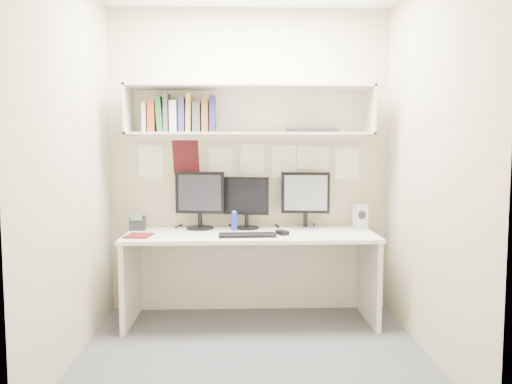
{
  "coord_description": "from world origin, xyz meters",
  "views": [
    {
      "loc": [
        -0.1,
        -3.33,
        1.41
      ],
      "look_at": [
        0.03,
        0.35,
        1.09
      ],
      "focal_mm": 35.0,
      "sensor_mm": 36.0,
      "label": 1
    }
  ],
  "objects_px": {
    "keyboard": "(247,235)",
    "monitor_left": "(200,198)",
    "desk_phone": "(138,223)",
    "speaker": "(360,216)",
    "monitor_center": "(247,200)",
    "desk": "(251,277)",
    "maroon_notebook": "(139,236)",
    "monitor_right": "(305,198)"
  },
  "relations": [
    {
      "from": "keyboard",
      "to": "desk_phone",
      "type": "distance_m",
      "value": 0.97
    },
    {
      "from": "monitor_center",
      "to": "desk_phone",
      "type": "bearing_deg",
      "value": -165.87
    },
    {
      "from": "monitor_center",
      "to": "desk_phone",
      "type": "relative_size",
      "value": 2.89
    },
    {
      "from": "desk_phone",
      "to": "monitor_right",
      "type": "bearing_deg",
      "value": -1.86
    },
    {
      "from": "monitor_left",
      "to": "desk_phone",
      "type": "bearing_deg",
      "value": -165.7
    },
    {
      "from": "monitor_center",
      "to": "keyboard",
      "type": "xyz_separation_m",
      "value": [
        -0.0,
        -0.38,
        -0.23
      ]
    },
    {
      "from": "monitor_left",
      "to": "monitor_right",
      "type": "height_order",
      "value": "monitor_left"
    },
    {
      "from": "monitor_right",
      "to": "maroon_notebook",
      "type": "bearing_deg",
      "value": -158.15
    },
    {
      "from": "monitor_left",
      "to": "speaker",
      "type": "relative_size",
      "value": 2.4
    },
    {
      "from": "maroon_notebook",
      "to": "desk_phone",
      "type": "xyz_separation_m",
      "value": [
        -0.07,
        0.3,
        0.05
      ]
    },
    {
      "from": "monitor_center",
      "to": "keyboard",
      "type": "relative_size",
      "value": 1.0
    },
    {
      "from": "desk",
      "to": "maroon_notebook",
      "type": "distance_m",
      "value": 0.96
    },
    {
      "from": "desk_phone",
      "to": "maroon_notebook",
      "type": "bearing_deg",
      "value": -81.12
    },
    {
      "from": "speaker",
      "to": "desk",
      "type": "bearing_deg",
      "value": -179.11
    },
    {
      "from": "monitor_left",
      "to": "maroon_notebook",
      "type": "bearing_deg",
      "value": -133.02
    },
    {
      "from": "monitor_right",
      "to": "speaker",
      "type": "height_order",
      "value": "monitor_right"
    },
    {
      "from": "speaker",
      "to": "desk_phone",
      "type": "distance_m",
      "value": 1.88
    },
    {
      "from": "monitor_center",
      "to": "speaker",
      "type": "relative_size",
      "value": 2.18
    },
    {
      "from": "monitor_center",
      "to": "desk_phone",
      "type": "distance_m",
      "value": 0.93
    },
    {
      "from": "monitor_left",
      "to": "desk_phone",
      "type": "height_order",
      "value": "monitor_left"
    },
    {
      "from": "keyboard",
      "to": "monitor_left",
      "type": "bearing_deg",
      "value": 133.9
    },
    {
      "from": "monitor_center",
      "to": "maroon_notebook",
      "type": "xyz_separation_m",
      "value": [
        -0.84,
        -0.35,
        -0.24
      ]
    },
    {
      "from": "monitor_right",
      "to": "speaker",
      "type": "xyz_separation_m",
      "value": [
        0.47,
        -0.02,
        -0.16
      ]
    },
    {
      "from": "monitor_left",
      "to": "monitor_center",
      "type": "xyz_separation_m",
      "value": [
        0.39,
        0.0,
        -0.02
      ]
    },
    {
      "from": "monitor_left",
      "to": "desk_phone",
      "type": "xyz_separation_m",
      "value": [
        -0.52,
        -0.05,
        -0.2
      ]
    },
    {
      "from": "keyboard",
      "to": "maroon_notebook",
      "type": "xyz_separation_m",
      "value": [
        -0.84,
        0.03,
        -0.0
      ]
    },
    {
      "from": "desk",
      "to": "desk_phone",
      "type": "bearing_deg",
      "value": 169.79
    },
    {
      "from": "keyboard",
      "to": "speaker",
      "type": "height_order",
      "value": "speaker"
    },
    {
      "from": "monitor_center",
      "to": "maroon_notebook",
      "type": "height_order",
      "value": "monitor_center"
    },
    {
      "from": "desk",
      "to": "keyboard",
      "type": "relative_size",
      "value": 4.55
    },
    {
      "from": "monitor_right",
      "to": "desk_phone",
      "type": "relative_size",
      "value": 3.15
    },
    {
      "from": "monitor_right",
      "to": "desk",
      "type": "bearing_deg",
      "value": -147.93
    },
    {
      "from": "monitor_center",
      "to": "keyboard",
      "type": "distance_m",
      "value": 0.45
    },
    {
      "from": "monitor_left",
      "to": "maroon_notebook",
      "type": "height_order",
      "value": "monitor_left"
    },
    {
      "from": "keyboard",
      "to": "maroon_notebook",
      "type": "relative_size",
      "value": 1.99
    },
    {
      "from": "speaker",
      "to": "monitor_left",
      "type": "bearing_deg",
      "value": 168.14
    },
    {
      "from": "keyboard",
      "to": "desk_phone",
      "type": "relative_size",
      "value": 2.89
    },
    {
      "from": "monitor_left",
      "to": "keyboard",
      "type": "bearing_deg",
      "value": -35.49
    },
    {
      "from": "keyboard",
      "to": "speaker",
      "type": "xyz_separation_m",
      "value": [
        0.97,
        0.36,
        0.09
      ]
    },
    {
      "from": "monitor_center",
      "to": "monitor_right",
      "type": "distance_m",
      "value": 0.5
    },
    {
      "from": "monitor_left",
      "to": "speaker",
      "type": "height_order",
      "value": "monitor_left"
    },
    {
      "from": "desk",
      "to": "monitor_right",
      "type": "distance_m",
      "value": 0.81
    }
  ]
}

